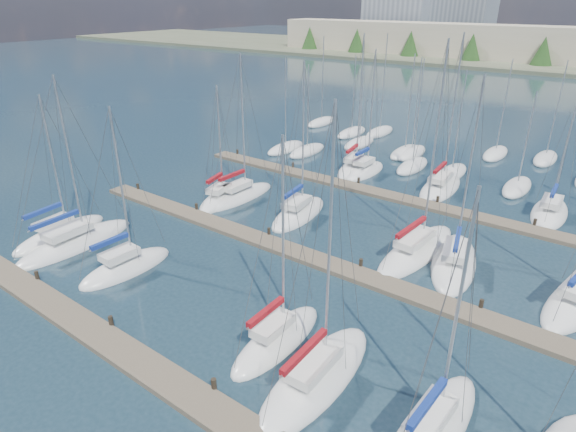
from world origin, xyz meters
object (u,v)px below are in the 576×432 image
Objects in this scene: sailboat_e at (317,376)px; sailboat_p at (440,187)px; sailboat_n at (354,167)px; sailboat_l at (454,262)px; sailboat_o at (365,171)px; sailboat_k at (416,250)px; sailboat_j at (299,213)px; sailboat_q at (549,213)px; sailboat_d at (277,339)px; sailboat_c at (126,267)px; sailboat_f at (431,430)px; sailboat_a at (60,234)px; sailboat_b at (76,243)px; sailboat_h at (220,200)px; sailboat_i at (241,196)px.

sailboat_e is 28.77m from sailboat_p.
sailboat_n is 1.07× the size of sailboat_l.
sailboat_o is 0.86× the size of sailboat_k.
sailboat_q is at bearing 29.11° from sailboat_j.
sailboat_p is (-1.33, 27.39, -0.01)m from sailboat_d.
sailboat_e is 31.00m from sailboat_o.
sailboat_d reaches higher than sailboat_c.
sailboat_c is at bearing 175.29° from sailboat_e.
sailboat_n reaches higher than sailboat_q.
sailboat_e reaches higher than sailboat_j.
sailboat_e is at bearing -174.26° from sailboat_f.
sailboat_p is 13.80m from sailboat_k.
sailboat_d reaches higher than sailboat_a.
sailboat_b is 32.77m from sailboat_p.
sailboat_c reaches higher than sailboat_a.
sailboat_n is 1.10× the size of sailboat_o.
sailboat_q is (24.55, 14.74, -0.01)m from sailboat_h.
sailboat_e reaches higher than sailboat_b.
sailboat_i is 17.22m from sailboat_k.
sailboat_q is at bearing 77.97° from sailboat_e.
sailboat_d is at bearing -6.37° from sailboat_a.
sailboat_k is (14.87, 14.16, 0.00)m from sailboat_c.
sailboat_b is 27.61m from sailboat_l.
sailboat_a is (-30.20, 0.62, -0.00)m from sailboat_f.
sailboat_a is at bearing 176.16° from sailboat_e.
sailboat_a reaches higher than sailboat_q.
sailboat_q is (-0.57, 27.86, -0.01)m from sailboat_f.
sailboat_f is 28.36m from sailboat_i.
sailboat_d is 0.89× the size of sailboat_l.
sailboat_c is (-1.88, -27.88, -0.01)m from sailboat_n.
sailboat_f is 29.93m from sailboat_p.
sailboat_p reaches higher than sailboat_j.
sailboat_l is at bearing 28.13° from sailboat_b.
sailboat_o reaches higher than sailboat_a.
sailboat_i is (-2.35, 14.27, 0.01)m from sailboat_c.
sailboat_o reaches higher than sailboat_d.
sailboat_d is at bearing 160.82° from sailboat_e.
sailboat_n reaches higher than sailboat_f.
sailboat_b reaches higher than sailboat_h.
sailboat_a reaches higher than sailboat_h.
sailboat_d is at bearing 178.18° from sailboat_f.
sailboat_l is (14.22, -13.33, -0.02)m from sailboat_o.
sailboat_o is 1.01× the size of sailboat_b.
sailboat_n is 1.61m from sailboat_o.
sailboat_e is 16.18m from sailboat_c.
sailboat_o is at bearing 176.49° from sailboat_p.
sailboat_k reaches higher than sailboat_d.
sailboat_f is 1.03× the size of sailboat_q.
sailboat_j is 13.10m from sailboat_o.
sailboat_j is at bearing -146.20° from sailboat_q.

